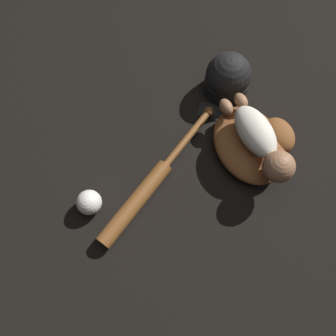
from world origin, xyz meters
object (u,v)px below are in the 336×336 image
Objects in this scene: baby_figure at (261,140)px; baseball_cap at (228,78)px; baseball at (89,202)px; baseball_bat at (147,188)px; baseball_glove at (254,143)px.

baseball_cap is (-0.29, -0.01, -0.06)m from baby_figure.
baseball_bat is at bearing 92.72° from baseball.
baby_figure is 4.35× the size of baseball.
baby_figure is at bearing 94.58° from baseball.
baseball is (0.08, -0.57, -0.00)m from baseball_glove.
baseball is 0.33× the size of baseball_cap.
baseball_glove is at bearing 161.63° from baby_figure.
baseball_cap is (-0.34, 0.55, 0.03)m from baseball.
baseball is (0.01, -0.18, 0.01)m from baseball_bat.
baseball_glove is 0.67× the size of baseball_bat.
baseball_bat is at bearing -79.53° from baseball_glove.
baseball_glove is 0.09m from baby_figure.
baby_figure reaches higher than baseball.
baseball is at bearing -85.42° from baby_figure.
baby_figure is 0.73× the size of baseball_bat.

